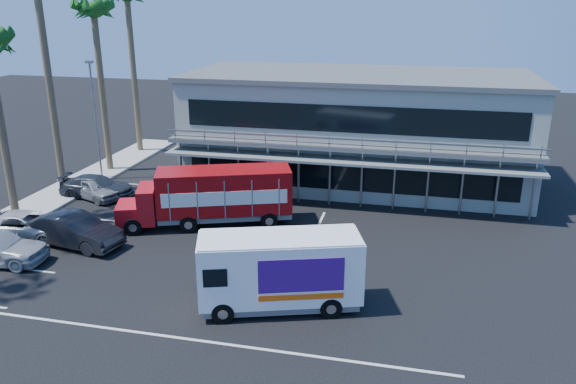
# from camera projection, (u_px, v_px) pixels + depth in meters

# --- Properties ---
(ground) EXTENTS (120.00, 120.00, 0.00)m
(ground) POSITION_uv_depth(u_px,v_px,m) (254.00, 269.00, 25.96)
(ground) COLOR black
(ground) RESTS_ON ground
(building) EXTENTS (22.40, 12.00, 7.30)m
(building) POSITION_uv_depth(u_px,v_px,m) (357.00, 127.00, 37.93)
(building) COLOR #969A8D
(building) RESTS_ON ground
(curb_strip) EXTENTS (3.00, 32.00, 0.16)m
(curb_strip) POSITION_uv_depth(u_px,v_px,m) (48.00, 200.00, 34.65)
(curb_strip) COLOR #A5A399
(curb_strip) RESTS_ON ground
(palm_e) EXTENTS (2.80, 2.80, 12.25)m
(palm_e) POSITION_uv_depth(u_px,v_px,m) (94.00, 20.00, 37.65)
(palm_e) COLOR brown
(palm_e) RESTS_ON ground
(palm_f) EXTENTS (2.80, 2.80, 13.25)m
(palm_f) POSITION_uv_depth(u_px,v_px,m) (128.00, 5.00, 42.52)
(palm_f) COLOR brown
(palm_f) RESTS_ON ground
(light_pole_far) EXTENTS (0.50, 0.25, 8.09)m
(light_pole_far) POSITION_uv_depth(u_px,v_px,m) (95.00, 115.00, 37.66)
(light_pole_far) COLOR gray
(light_pole_far) RESTS_ON ground
(red_truck) EXTENTS (9.53, 5.25, 3.15)m
(red_truck) POSITION_uv_depth(u_px,v_px,m) (213.00, 195.00, 30.59)
(red_truck) COLOR #B40E14
(red_truck) RESTS_ON ground
(white_van) EXTENTS (6.74, 4.05, 3.11)m
(white_van) POSITION_uv_depth(u_px,v_px,m) (280.00, 271.00, 22.21)
(white_van) COLOR white
(white_van) RESTS_ON ground
(parked_car_b) EXTENTS (5.24, 2.60, 1.65)m
(parked_car_b) POSITION_uv_depth(u_px,v_px,m) (75.00, 230.00, 28.21)
(parked_car_b) COLOR black
(parked_car_b) RESTS_ON ground
(parked_car_c) EXTENTS (5.37, 3.03, 1.42)m
(parked_car_c) POSITION_uv_depth(u_px,v_px,m) (27.00, 226.00, 29.12)
(parked_car_c) COLOR silver
(parked_car_c) RESTS_ON ground
(parked_car_d) EXTENTS (4.79, 2.30, 1.35)m
(parked_car_d) POSITION_uv_depth(u_px,v_px,m) (97.00, 186.00, 35.40)
(parked_car_d) COLOR #282D35
(parked_car_d) RESTS_ON ground
(parked_car_e) EXTENTS (4.24, 2.95, 1.34)m
(parked_car_e) POSITION_uv_depth(u_px,v_px,m) (94.00, 188.00, 35.03)
(parked_car_e) COLOR gray
(parked_car_e) RESTS_ON ground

